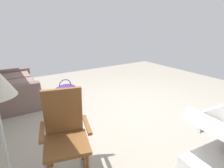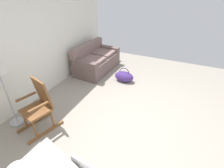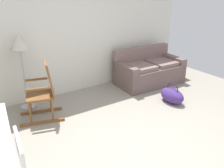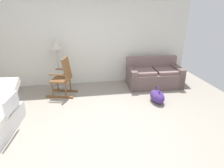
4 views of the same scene
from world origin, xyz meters
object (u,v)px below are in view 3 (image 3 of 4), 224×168
at_px(rocking_chair, 44,92).
at_px(duffel_bag, 172,95).
at_px(floor_lamp, 20,46).
at_px(couch, 149,71).

distance_m(rocking_chair, duffel_bag, 2.54).
bearing_deg(floor_lamp, rocking_chair, -73.89).
bearing_deg(floor_lamp, duffel_bag, -28.82).
xyz_separation_m(couch, rocking_chair, (-2.69, -0.26, 0.20)).
height_order(couch, duffel_bag, couch).
bearing_deg(rocking_chair, couch, 5.59).
relative_size(rocking_chair, floor_lamp, 0.71).
bearing_deg(rocking_chair, duffel_bag, -19.07).
height_order(couch, rocking_chair, rocking_chair).
bearing_deg(rocking_chair, floor_lamp, 106.11).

